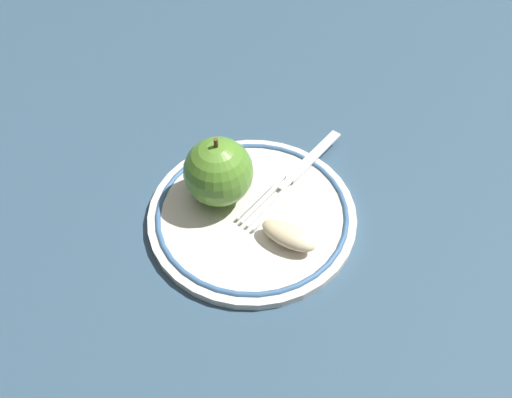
# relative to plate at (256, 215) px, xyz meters

# --- Properties ---
(ground_plane) EXTENTS (2.00, 2.00, 0.00)m
(ground_plane) POSITION_rel_plate_xyz_m (0.01, -0.00, -0.01)
(ground_plane) COLOR #314D63
(plate) EXTENTS (0.23, 0.23, 0.01)m
(plate) POSITION_rel_plate_xyz_m (0.00, 0.00, 0.00)
(plate) COLOR silver
(plate) RESTS_ON ground_plane
(apple_red_whole) EXTENTS (0.07, 0.07, 0.08)m
(apple_red_whole) POSITION_rel_plate_xyz_m (-0.01, -0.04, 0.04)
(apple_red_whole) COLOR #578D2D
(apple_red_whole) RESTS_ON plate
(apple_slice_front) EXTENTS (0.04, 0.06, 0.02)m
(apple_slice_front) POSITION_rel_plate_xyz_m (0.03, 0.04, 0.02)
(apple_slice_front) COLOR beige
(apple_slice_front) RESTS_ON plate
(fork) EXTENTS (0.18, 0.08, 0.00)m
(fork) POSITION_rel_plate_xyz_m (-0.07, 0.03, 0.01)
(fork) COLOR silver
(fork) RESTS_ON plate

